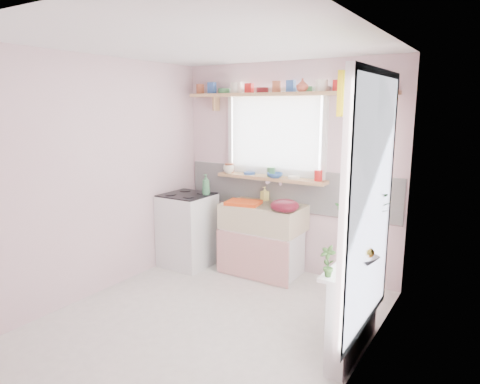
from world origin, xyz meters
The scene contains 19 objects.
room centered at (0.66, 0.86, 1.37)m, with size 3.20×3.20×3.20m.
sink_unit centered at (-0.15, 1.29, 0.43)m, with size 0.95×0.65×1.11m.
cooker centered at (-1.10, 1.05, 0.46)m, with size 0.58×0.58×0.93m.
radiator_ledge centered at (1.30, 0.20, 0.40)m, with size 0.22×0.95×0.78m.
windowsill centered at (-0.15, 1.48, 1.14)m, with size 1.40×0.22×0.04m, color tan.
pine_shelf centered at (0.00, 1.47, 2.12)m, with size 2.52×0.24×0.04m, color tan.
shelf_crockery centered at (0.00, 1.47, 2.20)m, with size 2.47×0.11×0.12m.
sill_crockery centered at (-0.15, 1.48, 1.22)m, with size 1.35×0.11×0.12m.
dish_tray centered at (-0.35, 1.18, 0.87)m, with size 0.39×0.29×0.04m, color #EE4915.
colander centered at (0.22, 1.10, 0.92)m, with size 0.32×0.32×0.14m, color #570F1C.
jade_plant centered at (1.21, 0.60, 1.04)m, with size 0.47×0.41×0.52m, color #276227.
fruit_bowl centered at (1.33, 0.19, 0.81)m, with size 0.26×0.26×0.06m, color silver.
herb_pot centered at (1.21, -0.20, 0.89)m, with size 0.12×0.08×0.23m, color #325A24.
soap_bottle_sink centered at (-0.24, 1.50, 0.94)m, with size 0.08×0.08×0.17m, color #F8E66E.
sill_cup centered at (-0.72, 1.42, 1.21)m, with size 0.13×0.13×0.11m, color white.
sill_bowl centered at (-0.07, 1.42, 1.19)m, with size 0.18×0.18×0.06m, color #3564AF.
shelf_vase centered at (0.26, 1.41, 2.21)m, with size 0.14×0.14×0.14m, color #B84E38.
cooker_bottle centered at (-0.88, 1.15, 1.04)m, with size 0.10×0.10×0.25m, color #408153.
fruit centered at (1.34, 0.20, 0.87)m, with size 0.20×0.14×0.10m.
Camera 1 is at (2.22, -3.00, 1.98)m, focal length 32.00 mm.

